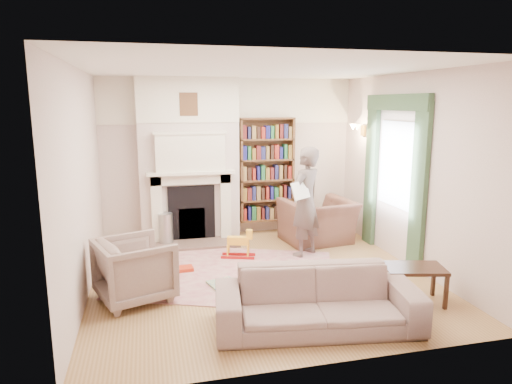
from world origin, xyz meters
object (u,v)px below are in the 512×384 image
object	(u,v)px
bookcase	(267,170)
armchair_left	(135,270)
rocking_horse	(238,244)
coffee_table	(413,284)
sofa	(317,300)
man_reading	(305,202)
armchair_reading	(318,221)
paraffin_heater	(166,229)

from	to	relation	value
bookcase	armchair_left	size ratio (longest dim) A/B	2.18
armchair_left	rocking_horse	xyz separation A→B (m)	(1.52, 1.20, -0.16)
coffee_table	rocking_horse	xyz separation A→B (m)	(-1.73, 2.06, 0.00)
rocking_horse	sofa	bearing A→B (deg)	-63.02
armchair_left	sofa	xyz separation A→B (m)	(1.90, -1.18, -0.07)
man_reading	rocking_horse	distance (m)	1.23
man_reading	coffee_table	distance (m)	2.17
bookcase	man_reading	bearing A→B (deg)	-79.89
sofa	man_reading	distance (m)	2.44
armchair_reading	man_reading	size ratio (longest dim) A/B	0.66
bookcase	man_reading	world-z (taller)	bookcase
armchair_left	man_reading	distance (m)	2.83
coffee_table	paraffin_heater	xyz separation A→B (m)	(-2.79, 3.00, 0.05)
armchair_left	paraffin_heater	xyz separation A→B (m)	(0.46, 2.14, -0.11)
sofa	coffee_table	size ratio (longest dim) A/B	3.08
paraffin_heater	man_reading	bearing A→B (deg)	-26.52
coffee_table	man_reading	bearing A→B (deg)	123.26
armchair_left	coffee_table	world-z (taller)	armchair_left
bookcase	rocking_horse	world-z (taller)	bookcase
man_reading	armchair_reading	bearing A→B (deg)	-162.92
armchair_left	bookcase	bearing A→B (deg)	-62.59
bookcase	man_reading	distance (m)	1.46
bookcase	coffee_table	bearing A→B (deg)	-74.38
armchair_left	paraffin_heater	size ratio (longest dim) A/B	1.54
rocking_horse	paraffin_heater	bearing A→B (deg)	156.17
paraffin_heater	armchair_reading	bearing A→B (deg)	-9.98
armchair_reading	man_reading	bearing A→B (deg)	45.18
sofa	man_reading	xyz separation A→B (m)	(0.67, 2.28, 0.55)
armchair_left	coffee_table	distance (m)	3.37
paraffin_heater	rocking_horse	xyz separation A→B (m)	(1.06, -0.94, -0.05)
bookcase	sofa	world-z (taller)	bookcase
bookcase	armchair_reading	distance (m)	1.33
armchair_left	sofa	bearing A→B (deg)	-141.73
armchair_reading	rocking_horse	xyz separation A→B (m)	(-1.50, -0.49, -0.14)
armchair_reading	man_reading	world-z (taller)	man_reading
armchair_left	rocking_horse	bearing A→B (deg)	-71.36
man_reading	paraffin_heater	xyz separation A→B (m)	(-2.10, 1.05, -0.59)
bookcase	sofa	xyz separation A→B (m)	(-0.42, -3.68, -0.86)
armchair_reading	coffee_table	size ratio (longest dim) A/B	1.62
man_reading	bookcase	bearing A→B (deg)	-115.94
coffee_table	paraffin_heater	world-z (taller)	paraffin_heater
paraffin_heater	rocking_horse	bearing A→B (deg)	-41.75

